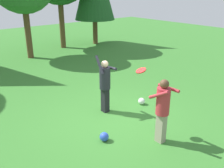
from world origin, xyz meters
The scene contains 6 objects.
ground_plane centered at (0.00, 0.00, 0.00)m, with size 40.00×40.00×0.00m, color #387A2D.
person_thrower centered at (0.06, 0.45, 1.01)m, with size 0.48×0.59×1.87m.
person_catcher centered at (0.10, -1.80, 1.02)m, with size 0.52×0.61×1.71m.
frisbee centered at (0.04, -1.07, 1.77)m, with size 0.34×0.34×0.12m.
ball_blue centered at (-1.00, -0.85, 0.12)m, with size 0.24×0.24×0.24m, color blue.
ball_white centered at (1.33, 0.06, 0.12)m, with size 0.23×0.23×0.23m, color white.
Camera 1 is at (-4.44, -5.31, 3.76)m, focal length 40.53 mm.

